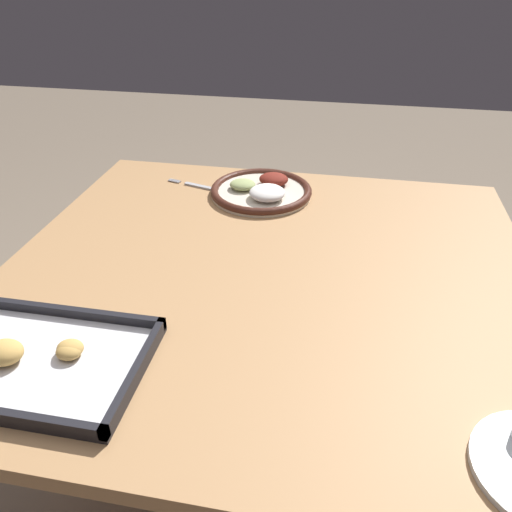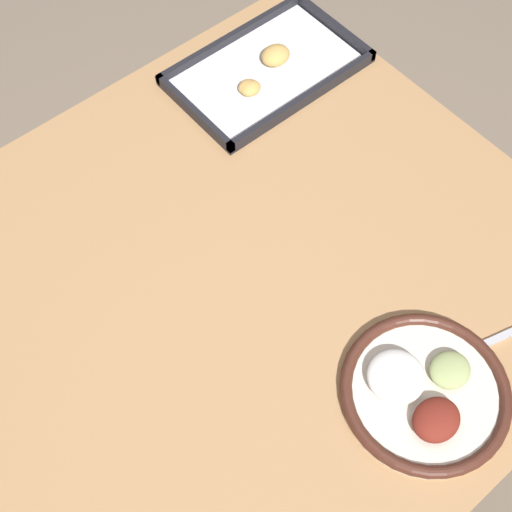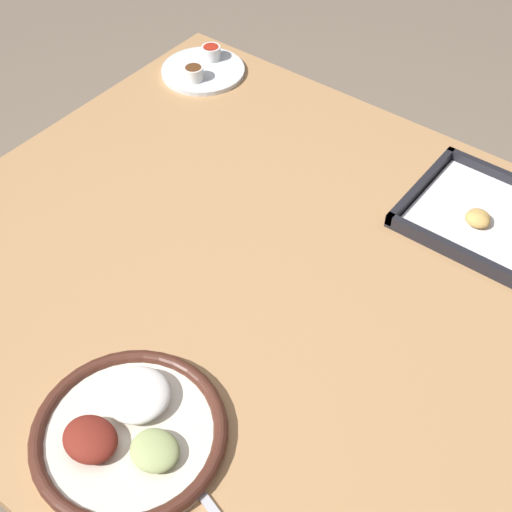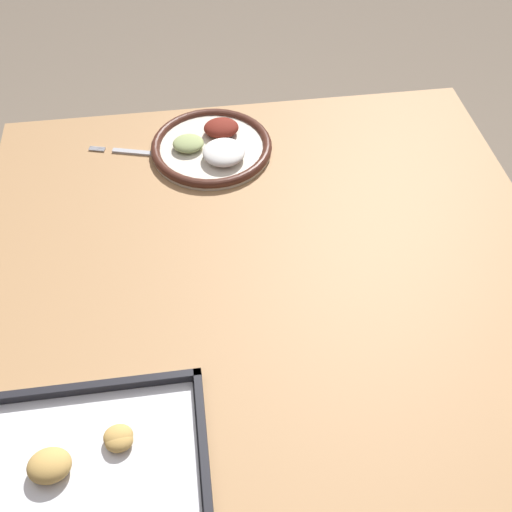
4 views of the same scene
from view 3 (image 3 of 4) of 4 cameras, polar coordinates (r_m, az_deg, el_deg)
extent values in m
plane|color=#7A6B59|center=(1.78, -0.58, -16.98)|extent=(8.00, 8.00, 0.00)
cube|color=#AD7F51|center=(1.17, -0.84, -1.03)|extent=(1.06, 1.00, 0.03)
cylinder|color=#AD7F51|center=(1.89, -3.80, 6.06)|extent=(0.06, 0.06, 0.72)
cylinder|color=beige|center=(0.98, -10.07, -13.94)|extent=(0.26, 0.26, 0.01)
torus|color=#472319|center=(0.97, -10.11, -13.77)|extent=(0.26, 0.26, 0.02)
ellipsoid|color=white|center=(0.98, -9.43, -10.89)|extent=(0.09, 0.09, 0.03)
ellipsoid|color=maroon|center=(0.96, -13.12, -14.09)|extent=(0.08, 0.06, 0.03)
ellipsoid|color=#9EAD6B|center=(0.94, -8.09, -15.15)|extent=(0.07, 0.06, 0.02)
cube|color=#B2B2B7|center=(0.93, -3.78, -19.27)|extent=(0.14, 0.05, 0.00)
cylinder|color=silver|center=(1.58, -4.26, 14.56)|extent=(0.18, 0.18, 0.01)
cylinder|color=silver|center=(1.54, -5.01, 14.36)|extent=(0.04, 0.04, 0.03)
cylinder|color=#593319|center=(1.53, -5.04, 14.71)|extent=(0.03, 0.03, 0.01)
cylinder|color=silver|center=(1.60, -3.61, 15.92)|extent=(0.04, 0.04, 0.03)
cylinder|color=#B22819|center=(1.60, -3.63, 16.28)|extent=(0.03, 0.03, 0.01)
cube|color=black|center=(1.18, 18.25, -0.91)|extent=(0.38, 0.01, 0.02)
cube|color=black|center=(1.30, 13.10, 5.59)|extent=(0.01, 0.23, 0.02)
ellipsoid|color=tan|center=(1.26, 17.39, 3.00)|extent=(0.04, 0.03, 0.02)
ellipsoid|color=tan|center=(1.25, 17.30, 2.83)|extent=(0.04, 0.04, 0.02)
camera|label=1|loc=(1.58, 16.78, 34.86)|focal=35.00mm
camera|label=2|loc=(0.88, -63.41, 42.48)|focal=50.00mm
camera|label=4|loc=(1.35, 29.48, 41.94)|focal=42.00mm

